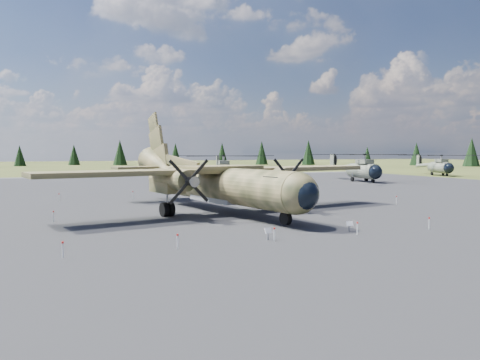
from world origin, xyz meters
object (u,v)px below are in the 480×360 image
object	(u,v)px
helicopter_near	(223,163)
helicopter_far	(440,161)
transport_plane	(214,178)
helicopter_mid	(363,162)

from	to	relation	value
helicopter_near	helicopter_far	distance (m)	54.36
transport_plane	helicopter_far	distance (m)	80.63
transport_plane	helicopter_far	size ratio (longest dim) A/B	1.34
helicopter_near	helicopter_far	xyz separation A→B (m)	(54.18, 4.36, -0.07)
helicopter_near	helicopter_mid	size ratio (longest dim) A/B	0.98
helicopter_near	helicopter_mid	bearing A→B (deg)	-5.56
transport_plane	helicopter_near	xyz separation A→B (m)	(14.36, 38.10, 0.42)
helicopter_mid	helicopter_far	bearing A→B (deg)	27.25
transport_plane	helicopter_mid	distance (m)	48.63
transport_plane	helicopter_far	bearing A→B (deg)	19.66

